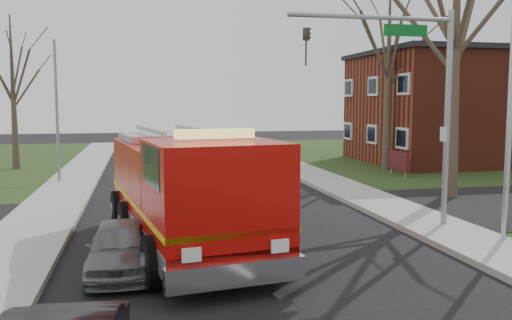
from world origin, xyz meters
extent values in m
plane|color=black|center=(0.00, 0.00, 0.00)|extent=(120.00, 120.00, 0.00)
cube|color=#9D9D97|center=(6.20, 0.00, 0.07)|extent=(2.40, 80.00, 0.15)
cube|color=#9D9D97|center=(-6.20, 0.00, 0.07)|extent=(2.40, 80.00, 0.15)
cube|color=maroon|center=(19.00, 18.00, 3.50)|extent=(15.00, 10.00, 7.00)
cube|color=black|center=(19.00, 18.00, 7.10)|extent=(15.40, 10.40, 0.30)
cube|color=silver|center=(11.45, 18.00, 2.00)|extent=(0.12, 1.40, 1.20)
cube|color=#511318|center=(10.50, 12.50, 0.90)|extent=(0.12, 2.00, 1.00)
cylinder|color=gray|center=(10.50, 11.70, 0.45)|extent=(0.08, 0.08, 0.90)
cylinder|color=gray|center=(10.50, 13.30, 0.45)|extent=(0.08, 0.08, 0.90)
cone|color=#3D3024|center=(9.50, 6.00, 6.00)|extent=(0.64, 0.64, 12.00)
cone|color=#3D3024|center=(11.00, 15.00, 5.25)|extent=(0.56, 0.56, 10.50)
cone|color=#3D3024|center=(-10.00, 20.00, 4.50)|extent=(0.44, 0.44, 9.00)
cylinder|color=gray|center=(6.50, 1.50, 3.40)|extent=(0.18, 0.18, 6.80)
cylinder|color=gray|center=(3.90, 1.50, 6.50)|extent=(5.20, 0.14, 0.14)
cube|color=#0C591E|center=(5.00, 1.50, 6.15)|extent=(1.40, 0.06, 0.35)
imported|color=black|center=(1.90, 1.50, 6.15)|extent=(0.22, 0.18, 1.10)
cylinder|color=#B7BABF|center=(7.20, -0.50, 4.20)|extent=(0.16, 0.16, 8.40)
cylinder|color=gray|center=(-6.80, 14.00, 3.50)|extent=(0.14, 0.14, 7.00)
cube|color=#B20C08|center=(-1.93, 2.04, 1.68)|extent=(3.64, 6.00, 2.28)
cube|color=#B20C08|center=(-1.31, -2.03, 1.84)|extent=(3.21, 3.21, 2.60)
cube|color=#B7BABF|center=(-1.73, 0.76, 0.76)|extent=(4.09, 8.79, 0.49)
cube|color=#E5B20C|center=(-1.73, 0.76, 1.36)|extent=(4.10, 8.79, 0.13)
cube|color=black|center=(-1.13, -3.21, 2.66)|extent=(2.51, 0.49, 0.92)
cube|color=#E5D866|center=(-1.31, -2.03, 3.31)|extent=(1.77, 0.64, 0.20)
cylinder|color=black|center=(-2.68, -2.35, 0.60)|extent=(0.56, 1.24, 1.19)
cylinder|color=black|center=(0.10, -1.92, 0.60)|extent=(0.56, 1.24, 1.19)
cylinder|color=black|center=(-3.62, 3.76, 0.60)|extent=(0.56, 1.24, 1.19)
cylinder|color=black|center=(-0.83, 4.19, 0.60)|extent=(0.56, 1.24, 1.19)
imported|color=slate|center=(-3.42, -1.00, 0.62)|extent=(1.51, 3.65, 1.23)
camera|label=1|loc=(-2.92, -13.78, 3.99)|focal=38.00mm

